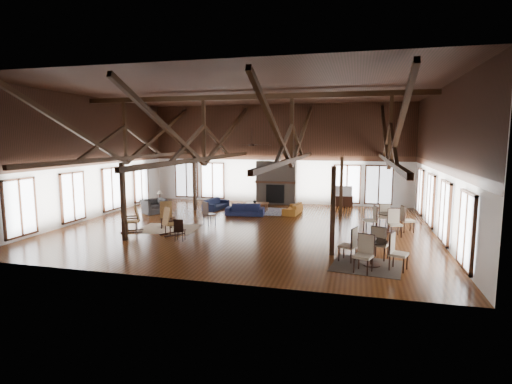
% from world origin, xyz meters
% --- Properties ---
extents(floor, '(16.00, 16.00, 0.00)m').
position_xyz_m(floor, '(0.00, 0.00, 0.00)').
color(floor, '#592D12').
rests_on(floor, ground).
extents(ceiling, '(16.00, 14.00, 0.02)m').
position_xyz_m(ceiling, '(0.00, 0.00, 6.00)').
color(ceiling, black).
rests_on(ceiling, wall_back).
extents(wall_back, '(16.00, 0.02, 6.00)m').
position_xyz_m(wall_back, '(0.00, 7.00, 3.00)').
color(wall_back, silver).
rests_on(wall_back, floor).
extents(wall_front, '(16.00, 0.02, 6.00)m').
position_xyz_m(wall_front, '(0.00, -7.00, 3.00)').
color(wall_front, silver).
rests_on(wall_front, floor).
extents(wall_left, '(0.02, 14.00, 6.00)m').
position_xyz_m(wall_left, '(-8.00, 0.00, 3.00)').
color(wall_left, silver).
rests_on(wall_left, floor).
extents(wall_right, '(0.02, 14.00, 6.00)m').
position_xyz_m(wall_right, '(8.00, 0.00, 3.00)').
color(wall_right, silver).
rests_on(wall_right, floor).
extents(roof_truss, '(15.60, 14.07, 3.14)m').
position_xyz_m(roof_truss, '(0.00, 0.00, 4.03)').
color(roof_truss, '#311B0D').
rests_on(roof_truss, wall_back).
extents(post_grid, '(8.16, 7.16, 3.05)m').
position_xyz_m(post_grid, '(0.00, 0.00, 1.52)').
color(post_grid, '#311B0D').
rests_on(post_grid, floor).
extents(fireplace, '(2.50, 0.69, 2.60)m').
position_xyz_m(fireplace, '(0.00, 6.67, 1.29)').
color(fireplace, '#6B5D51').
rests_on(fireplace, floor).
extents(ceiling_fan, '(1.60, 1.60, 0.75)m').
position_xyz_m(ceiling_fan, '(0.50, -1.00, 3.73)').
color(ceiling_fan, black).
rests_on(ceiling_fan, roof_truss).
extents(sofa_navy_front, '(2.05, 0.99, 0.58)m').
position_xyz_m(sofa_navy_front, '(-0.82, 2.60, 0.29)').
color(sofa_navy_front, '#171C3F').
rests_on(sofa_navy_front, floor).
extents(sofa_navy_left, '(2.06, 1.01, 0.58)m').
position_xyz_m(sofa_navy_left, '(-2.95, 4.07, 0.29)').
color(sofa_navy_left, '#161E3F').
rests_on(sofa_navy_left, floor).
extents(sofa_orange, '(1.89, 0.88, 0.54)m').
position_xyz_m(sofa_orange, '(1.50, 3.71, 0.27)').
color(sofa_orange, '#92571C').
rests_on(sofa_orange, floor).
extents(coffee_table, '(1.28, 0.70, 0.47)m').
position_xyz_m(coffee_table, '(-0.51, 3.90, 0.42)').
color(coffee_table, brown).
rests_on(coffee_table, floor).
extents(vase, '(0.22, 0.22, 0.18)m').
position_xyz_m(vase, '(-0.63, 3.85, 0.56)').
color(vase, '#B2B2B2').
rests_on(vase, coffee_table).
extents(armchair, '(1.47, 1.51, 0.74)m').
position_xyz_m(armchair, '(-5.74, 2.00, 0.37)').
color(armchair, '#323235').
rests_on(armchair, floor).
extents(side_table_lamp, '(0.44, 0.44, 1.13)m').
position_xyz_m(side_table_lamp, '(-5.97, 3.15, 0.43)').
color(side_table_lamp, black).
rests_on(side_table_lamp, floor).
extents(rocking_chair_a, '(0.83, 1.04, 1.19)m').
position_xyz_m(rocking_chair_a, '(-3.53, -0.90, 0.56)').
color(rocking_chair_a, '#A07D3C').
rests_on(rocking_chair_a, floor).
extents(rocking_chair_b, '(0.94, 1.02, 1.18)m').
position_xyz_m(rocking_chair_b, '(-2.68, -2.28, 0.55)').
color(rocking_chair_b, '#A07D3C').
rests_on(rocking_chair_b, floor).
extents(rocking_chair_c, '(1.02, 0.81, 1.17)m').
position_xyz_m(rocking_chair_c, '(-4.41, -2.12, 0.55)').
color(rocking_chair_c, '#A07D3C').
rests_on(rocking_chair_c, floor).
extents(side_chair_a, '(0.65, 0.65, 1.11)m').
position_xyz_m(side_chair_a, '(-1.83, -0.17, 0.64)').
color(side_chair_a, black).
rests_on(side_chair_a, floor).
extents(side_chair_b, '(0.42, 0.42, 0.88)m').
position_xyz_m(side_chair_b, '(-1.86, -3.10, 0.51)').
color(side_chair_b, black).
rests_on(side_chair_b, floor).
extents(cafe_table_near, '(2.19, 2.19, 1.12)m').
position_xyz_m(cafe_table_near, '(5.29, -4.36, 0.56)').
color(cafe_table_near, black).
rests_on(cafe_table_near, floor).
extents(cafe_table_far, '(2.17, 2.17, 1.11)m').
position_xyz_m(cafe_table_far, '(6.14, 0.55, 0.55)').
color(cafe_table_far, black).
rests_on(cafe_table_far, floor).
extents(cup_near, '(0.14, 0.14, 0.10)m').
position_xyz_m(cup_near, '(5.35, -4.38, 0.86)').
color(cup_near, '#B2B2B2').
rests_on(cup_near, cafe_table_near).
extents(cup_far, '(0.15, 0.15, 0.09)m').
position_xyz_m(cup_far, '(6.18, 0.64, 0.85)').
color(cup_far, '#B2B2B2').
rests_on(cup_far, cafe_table_far).
extents(tv_console, '(1.22, 0.46, 0.61)m').
position_xyz_m(tv_console, '(3.96, 6.75, 0.30)').
color(tv_console, black).
rests_on(tv_console, floor).
extents(television, '(1.05, 0.14, 0.60)m').
position_xyz_m(television, '(4.00, 6.75, 0.91)').
color(television, '#B2B2B2').
rests_on(television, tv_console).
extents(rug_tan, '(2.71, 2.23, 0.01)m').
position_xyz_m(rug_tan, '(-3.27, -1.23, 0.01)').
color(rug_tan, '#CCAD8D').
rests_on(rug_tan, floor).
extents(rug_navy, '(3.21, 2.47, 0.01)m').
position_xyz_m(rug_navy, '(-0.60, 3.94, 0.01)').
color(rug_navy, '#191B48').
rests_on(rug_navy, floor).
extents(rug_dark, '(2.32, 2.16, 0.01)m').
position_xyz_m(rug_dark, '(5.14, -4.47, 0.01)').
color(rug_dark, black).
rests_on(rug_dark, floor).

